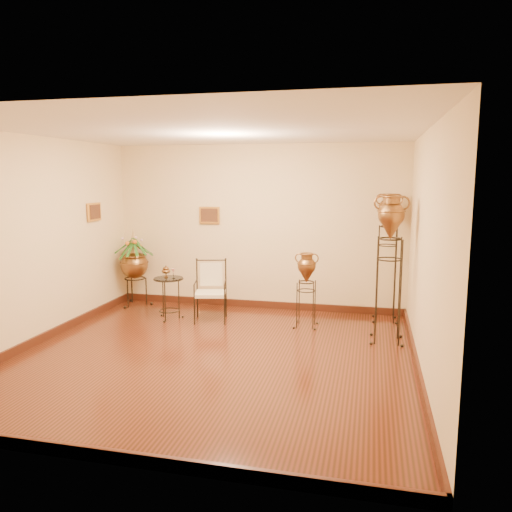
% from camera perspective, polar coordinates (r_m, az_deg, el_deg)
% --- Properties ---
extents(ground, '(5.00, 5.00, 0.00)m').
position_cam_1_polar(ground, '(6.49, -4.86, -11.34)').
color(ground, '#5E2416').
rests_on(ground, ground).
extents(room_shell, '(5.02, 5.02, 2.81)m').
position_cam_1_polar(room_shell, '(6.11, -5.11, 4.11)').
color(room_shell, beige).
rests_on(room_shell, ground).
extents(amphora_tall, '(0.52, 0.52, 2.03)m').
position_cam_1_polar(amphora_tall, '(8.03, 14.75, -0.02)').
color(amphora_tall, black).
rests_on(amphora_tall, ground).
extents(amphora_mid, '(0.60, 0.60, 2.04)m').
position_cam_1_polar(amphora_mid, '(6.99, 14.97, -1.37)').
color(amphora_mid, black).
rests_on(amphora_mid, ground).
extents(amphora_short, '(0.44, 0.44, 1.15)m').
position_cam_1_polar(amphora_short, '(7.57, 5.77, -3.85)').
color(amphora_short, black).
rests_on(amphora_short, ground).
extents(planter_urn, '(0.93, 0.93, 1.40)m').
position_cam_1_polar(planter_urn, '(9.02, -13.75, -0.62)').
color(planter_urn, black).
rests_on(planter_urn, ground).
extents(armchair, '(0.64, 0.61, 0.95)m').
position_cam_1_polar(armchair, '(7.89, -5.23, -4.02)').
color(armchair, black).
rests_on(armchair, ground).
extents(side_table, '(0.58, 0.58, 0.85)m').
position_cam_1_polar(side_table, '(8.11, -9.92, -4.69)').
color(side_table, black).
rests_on(side_table, ground).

